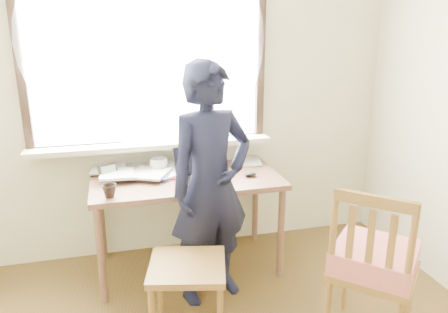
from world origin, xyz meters
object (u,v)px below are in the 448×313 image
object	(u,v)px
desk	(187,187)
laptop	(199,171)
person	(211,185)
side_chair	(374,261)
mug_dark	(110,191)
mug_white	(159,165)
work_chair	(187,274)

from	to	relation	value
desk	laptop	xyz separation A→B (m)	(0.09, -0.03, 0.13)
person	side_chair	bearing A→B (deg)	-57.72
mug_dark	side_chair	distance (m)	1.68
mug_white	mug_dark	distance (m)	0.57
laptop	desk	bearing A→B (deg)	159.97
person	work_chair	bearing A→B (deg)	-140.42
desk	mug_dark	world-z (taller)	mug_dark
desk	laptop	bearing A→B (deg)	-20.03
mug_dark	work_chair	world-z (taller)	mug_dark
work_chair	person	xyz separation A→B (m)	(0.23, 0.34, 0.42)
mug_dark	person	size ratio (longest dim) A/B	0.06
mug_dark	side_chair	bearing A→B (deg)	-29.74
laptop	mug_white	bearing A→B (deg)	141.29
mug_white	side_chair	world-z (taller)	side_chair
mug_dark	work_chair	bearing A→B (deg)	-48.87
mug_white	side_chair	distance (m)	1.67
desk	work_chair	world-z (taller)	desk
mug_dark	side_chair	world-z (taller)	side_chair
mug_dark	mug_white	bearing A→B (deg)	49.32
side_chair	work_chair	bearing A→B (deg)	161.39
desk	laptop	world-z (taller)	laptop
side_chair	laptop	bearing A→B (deg)	127.73
desk	work_chair	distance (m)	0.79
mug_white	mug_dark	size ratio (longest dim) A/B	1.45
work_chair	side_chair	xyz separation A→B (m)	(1.02, -0.35, 0.13)
work_chair	side_chair	size ratio (longest dim) A/B	0.54
mug_white	person	xyz separation A→B (m)	(0.28, -0.57, 0.02)
mug_white	side_chair	xyz separation A→B (m)	(1.07, -1.26, -0.27)
mug_white	work_chair	size ratio (longest dim) A/B	0.25
desk	mug_white	size ratio (longest dim) A/B	10.12
mug_dark	work_chair	size ratio (longest dim) A/B	0.18
work_chair	person	size ratio (longest dim) A/B	0.33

